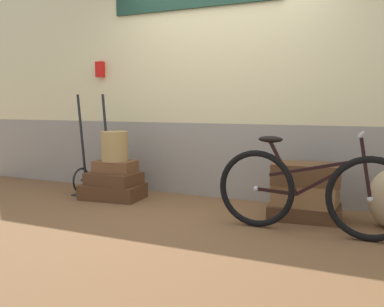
# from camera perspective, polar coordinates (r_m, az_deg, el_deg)

# --- Properties ---
(ground) EXTENTS (9.63, 5.20, 0.06)m
(ground) POSITION_cam_1_polar(r_m,az_deg,el_deg) (4.38, 0.57, -8.37)
(ground) COLOR brown
(station_building) EXTENTS (7.63, 0.74, 2.94)m
(station_building) POSITION_cam_1_polar(r_m,az_deg,el_deg) (5.02, 4.72, 10.82)
(station_building) COLOR gray
(station_building) RESTS_ON ground
(suitcase_0) EXTENTS (0.74, 0.53, 0.17)m
(suitcase_0) POSITION_cam_1_polar(r_m,az_deg,el_deg) (5.06, -10.69, -5.08)
(suitcase_0) COLOR #4C2D19
(suitcase_0) RESTS_ON ground
(suitcase_1) EXTENTS (0.60, 0.43, 0.14)m
(suitcase_1) POSITION_cam_1_polar(r_m,az_deg,el_deg) (5.04, -10.58, -3.34)
(suitcase_1) COLOR #4C2D19
(suitcase_1) RESTS_ON suitcase_0
(suitcase_2) EXTENTS (0.49, 0.37, 0.13)m
(suitcase_2) POSITION_cam_1_polar(r_m,az_deg,el_deg) (5.05, -10.38, -1.73)
(suitcase_2) COLOR brown
(suitcase_2) RESTS_ON suitcase_1
(suitcase_3) EXTENTS (0.73, 0.50, 0.14)m
(suitcase_3) POSITION_cam_1_polar(r_m,az_deg,el_deg) (4.26, 15.03, -7.66)
(suitcase_3) COLOR #4C2D19
(suitcase_3) RESTS_ON ground
(suitcase_4) EXTENTS (0.60, 0.40, 0.21)m
(suitcase_4) POSITION_cam_1_polar(r_m,az_deg,el_deg) (4.21, 15.16, -5.39)
(suitcase_4) COLOR olive
(suitcase_4) RESTS_ON suitcase_3
(suitcase_5) EXTENTS (0.66, 0.45, 0.20)m
(suitcase_5) POSITION_cam_1_polar(r_m,az_deg,el_deg) (4.17, 15.28, -2.67)
(suitcase_5) COLOR brown
(suitcase_5) RESTS_ON suitcase_4
(wicker_basket) EXTENTS (0.31, 0.31, 0.35)m
(wicker_basket) POSITION_cam_1_polar(r_m,az_deg,el_deg) (4.99, -10.47, 0.97)
(wicker_basket) COLOR #A8844C
(wicker_basket) RESTS_ON suitcase_2
(luggage_trolley) EXTENTS (0.46, 0.38, 1.23)m
(luggage_trolley) POSITION_cam_1_polar(r_m,az_deg,el_deg) (5.32, -13.17, -2.58)
(luggage_trolley) COLOR black
(luggage_trolley) RESTS_ON ground
(bicycle) EXTENTS (1.66, 0.46, 0.89)m
(bicycle) POSITION_cam_1_polar(r_m,az_deg,el_deg) (3.73, 15.65, -4.98)
(bicycle) COLOR black
(bicycle) RESTS_ON ground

